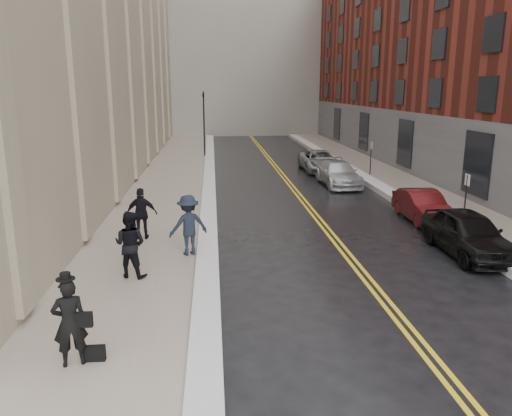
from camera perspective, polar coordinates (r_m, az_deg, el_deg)
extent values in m
plane|color=black|center=(11.86, 5.29, -14.09)|extent=(160.00, 160.00, 0.00)
cube|color=gray|center=(26.99, -10.28, 1.79)|extent=(4.00, 64.00, 0.15)
cube|color=gray|center=(29.03, 17.32, 2.21)|extent=(3.00, 64.00, 0.15)
cube|color=gold|center=(27.24, 4.30, 1.93)|extent=(0.12, 64.00, 0.01)
cube|color=gold|center=(27.28, 4.80, 1.93)|extent=(0.12, 64.00, 0.01)
cube|color=silver|center=(26.86, -5.39, 2.02)|extent=(0.70, 60.80, 0.26)
cube|color=silver|center=(28.36, 13.87, 2.34)|extent=(0.85, 60.80, 0.30)
cube|color=maroon|center=(38.75, 26.50, 17.44)|extent=(14.00, 50.00, 18.00)
cylinder|color=black|center=(40.43, -5.95, 9.42)|extent=(0.12, 0.12, 5.20)
imported|color=black|center=(40.34, -6.03, 12.26)|extent=(0.18, 0.15, 0.90)
cylinder|color=black|center=(21.27, 22.78, 0.59)|extent=(0.06, 0.06, 2.20)
cube|color=white|center=(21.10, 23.00, 2.97)|extent=(0.02, 0.35, 0.45)
cylinder|color=black|center=(32.19, 12.97, 5.41)|extent=(0.06, 0.06, 2.20)
cube|color=white|center=(32.08, 13.05, 7.00)|extent=(0.02, 0.35, 0.45)
imported|color=black|center=(18.19, 23.06, -2.65)|extent=(1.81, 4.42, 1.50)
imported|color=#470C0F|center=(22.11, 18.50, 0.23)|extent=(1.46, 3.98, 1.30)
imported|color=#B9BDC2|center=(29.13, 9.38, 3.92)|extent=(2.03, 4.79, 1.38)
imported|color=#979A9E|center=(33.92, 7.29, 5.35)|extent=(2.32, 5.00, 1.39)
imported|color=black|center=(10.59, -20.53, -12.17)|extent=(0.76, 0.61, 1.80)
imported|color=black|center=(14.78, -14.20, -4.03)|extent=(1.14, 1.01, 1.96)
imported|color=black|center=(16.39, -7.73, -1.94)|extent=(1.46, 1.15, 1.99)
imported|color=black|center=(18.38, -12.92, -0.63)|extent=(1.11, 0.48, 1.88)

